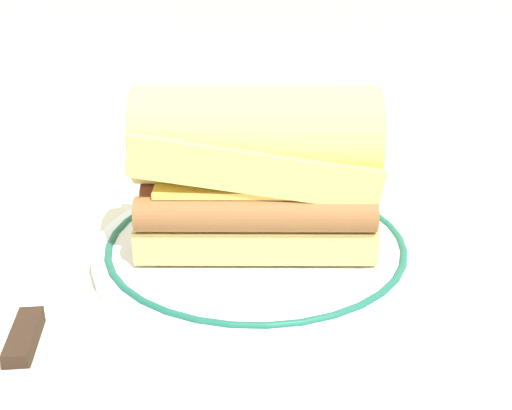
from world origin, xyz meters
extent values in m
plane|color=beige|center=(0.00, 0.00, 0.00)|extent=(1.50, 1.50, 0.00)
cylinder|color=white|center=(0.01, 0.01, 0.01)|extent=(0.26, 0.26, 0.01)
torus|color=#195947|center=(0.01, 0.01, 0.01)|extent=(0.24, 0.24, 0.01)
cube|color=#D4B963|center=(0.01, 0.01, 0.03)|extent=(0.19, 0.11, 0.03)
cylinder|color=brown|center=(0.02, -0.03, 0.05)|extent=(0.18, 0.05, 0.03)
cylinder|color=#964736|center=(0.01, 0.00, 0.05)|extent=(0.18, 0.05, 0.03)
cylinder|color=#905D36|center=(0.01, 0.02, 0.05)|extent=(0.18, 0.05, 0.03)
cylinder|color=brown|center=(0.01, 0.04, 0.05)|extent=(0.18, 0.05, 0.03)
cube|color=#EFC64C|center=(0.01, 0.01, 0.07)|extent=(0.16, 0.10, 0.01)
cube|color=#D7BB62|center=(0.01, 0.01, 0.09)|extent=(0.19, 0.11, 0.06)
cylinder|color=#CFB860|center=(0.01, 0.01, 0.10)|extent=(0.19, 0.10, 0.07)
cube|color=black|center=(-0.12, -0.13, 0.01)|extent=(0.03, 0.06, 0.01)
camera|label=1|loc=(0.08, -0.46, 0.26)|focal=47.34mm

